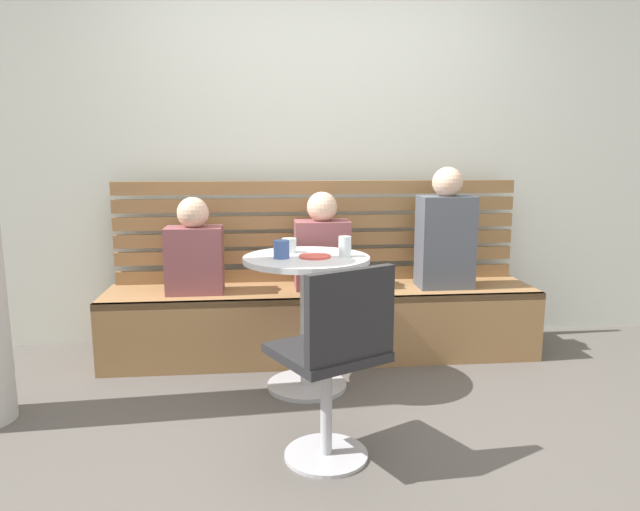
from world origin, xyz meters
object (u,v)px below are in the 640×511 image
white_chair (335,358)px  cup_mug_blue (281,249)px  person_child_left (194,251)px  booth_bench (322,322)px  person_child_middle (323,246)px  cup_glass_short (289,245)px  person_adult (446,234)px  plate_small (315,256)px  cafe_table (307,297)px  cup_water_clear (345,247)px

white_chair → cup_mug_blue: (-0.19, 0.77, 0.32)m
white_chair → person_child_left: person_child_left is taller
booth_bench → person_child_middle: 0.49m
cup_mug_blue → cup_glass_short: bearing=73.9°
white_chair → booth_bench: bearing=86.2°
person_adult → cup_glass_short: bearing=-160.8°
plate_small → cup_mug_blue: bearing=-178.9°
cafe_table → cup_mug_blue: bearing=-163.7°
booth_bench → plate_small: bearing=-100.2°
cafe_table → person_child_middle: bearing=74.7°
person_child_left → cup_water_clear: 1.00m
white_chair → cafe_table: bearing=93.8°
person_child_middle → plate_small: bearing=-100.3°
person_child_left → person_child_middle: size_ratio=0.96×
booth_bench → cup_glass_short: size_ratio=33.75×
cup_mug_blue → person_adult: bearing=26.2°
plate_small → white_chair: bearing=-89.2°
cup_mug_blue → cup_water_clear: bearing=1.6°
cup_mug_blue → person_child_left: bearing=134.3°
cup_glass_short → person_adult: bearing=19.2°
cup_glass_short → booth_bench: bearing=58.9°
cup_glass_short → plate_small: size_ratio=0.47×
white_chair → cup_water_clear: same height
white_chair → person_adult: 1.58m
booth_bench → cup_water_clear: size_ratio=24.55×
white_chair → person_adult: person_adult is taller
cup_mug_blue → person_child_middle: bearing=63.8°
person_adult → cup_glass_short: size_ratio=9.51×
cafe_table → cup_mug_blue: size_ratio=7.79×
person_child_middle → white_chair: bearing=-93.9°
person_child_left → plate_small: bearing=-37.1°
cafe_table → person_child_left: bearing=143.1°
person_child_middle → person_adult: bearing=-3.5°
booth_bench → white_chair: 1.34m
person_adult → person_child_left: size_ratio=1.30×
person_child_left → booth_bench: bearing=1.4°
person_child_left → cafe_table: bearing=-36.9°
white_chair → person_adult: (0.87, 1.29, 0.32)m
person_adult → cup_water_clear: person_adult is taller
cafe_table → plate_small: plate_small is taller
person_child_left → cup_glass_short: 0.67m
cup_glass_short → cafe_table: bearing=-57.1°
booth_bench → person_child_left: bearing=-178.6°
booth_bench → person_adult: size_ratio=3.55×
booth_bench → cup_water_clear: cup_water_clear is taller
person_child_left → cup_water_clear: (0.85, -0.51, 0.10)m
white_chair → person_child_middle: (0.09, 1.33, 0.24)m
plate_small → person_child_left: bearing=142.9°
cafe_table → person_adult: bearing=27.6°
white_chair → person_child_left: (-0.70, 1.29, 0.23)m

